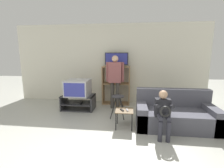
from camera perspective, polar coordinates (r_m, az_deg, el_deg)
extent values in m
plane|color=#ADADA3|center=(2.78, -11.75, -25.73)|extent=(18.00, 18.00, 0.00)
cube|color=silver|center=(5.50, -1.12, 7.04)|extent=(6.40, 0.06, 2.60)
cube|color=#38383D|center=(5.05, -11.59, -8.48)|extent=(0.94, 0.58, 0.02)
cube|color=#38383D|center=(4.99, -11.67, -6.48)|extent=(0.91, 0.58, 0.02)
cube|color=#38383D|center=(4.93, -11.77, -3.96)|extent=(0.94, 0.58, 0.02)
cube|color=#38383D|center=(5.15, -16.50, -5.94)|extent=(0.03, 0.58, 0.43)
cube|color=#38383D|center=(4.86, -6.57, -6.53)|extent=(0.03, 0.58, 0.43)
cube|color=black|center=(4.92, -11.96, -6.35)|extent=(0.24, 0.28, 0.05)
cube|color=#B2B2B7|center=(4.86, -11.87, -1.27)|extent=(0.67, 0.64, 0.46)
cube|color=#333899|center=(4.56, -13.17, -2.09)|extent=(0.59, 0.01, 0.38)
cube|color=#9E7A51|center=(5.36, -3.14, -0.35)|extent=(0.03, 0.37, 1.25)
cube|color=#9E7A51|center=(5.28, 6.09, -0.56)|extent=(0.03, 0.37, 1.25)
cube|color=#9E7A51|center=(5.45, 1.41, -6.74)|extent=(0.83, 0.37, 0.03)
cube|color=#9E7A51|center=(5.29, 1.44, 0.20)|extent=(0.83, 0.37, 0.03)
cube|color=#9E7A51|center=(5.22, 1.47, 6.10)|extent=(0.83, 0.37, 0.03)
cube|color=#9E7A4C|center=(5.23, -0.31, 1.49)|extent=(0.18, 0.04, 0.22)
cube|color=black|center=(5.24, 1.57, 6.51)|extent=(0.26, 0.20, 0.04)
cube|color=black|center=(5.23, 1.58, 8.86)|extent=(0.74, 0.04, 0.39)
cube|color=#333899|center=(5.20, 1.56, 8.86)|extent=(0.69, 0.01, 0.34)
cylinder|color=black|center=(4.19, 0.42, -8.45)|extent=(0.16, 0.19, 0.55)
cylinder|color=black|center=(4.17, 3.42, -8.55)|extent=(0.16, 0.19, 0.55)
cylinder|color=black|center=(4.43, 0.80, -7.39)|extent=(0.16, 0.19, 0.55)
cylinder|color=black|center=(4.41, 3.63, -7.48)|extent=(0.16, 0.19, 0.55)
cylinder|color=#333338|center=(4.22, 2.09, -4.34)|extent=(0.33, 0.33, 0.02)
cube|color=brown|center=(3.66, 4.36, -9.29)|extent=(0.39, 0.39, 0.02)
cylinder|color=black|center=(3.58, 1.34, -13.18)|extent=(0.02, 0.02, 0.39)
cylinder|color=black|center=(3.57, 7.03, -13.36)|extent=(0.02, 0.02, 0.39)
cylinder|color=black|center=(3.90, 1.85, -11.15)|extent=(0.02, 0.02, 0.39)
cylinder|color=black|center=(3.89, 7.04, -11.30)|extent=(0.02, 0.02, 0.39)
cube|color=black|center=(3.64, 3.50, -9.09)|extent=(0.10, 0.14, 0.02)
cube|color=gray|center=(3.64, 5.34, -9.09)|extent=(0.06, 0.15, 0.02)
cube|color=#4C4C56|center=(4.01, 21.24, -11.25)|extent=(1.72, 0.90, 0.39)
cube|color=#4C4C56|center=(4.21, 20.46, -4.32)|extent=(1.72, 0.20, 0.42)
cube|color=#4C4C56|center=(3.87, 10.29, -10.52)|extent=(0.22, 0.90, 0.51)
cube|color=#4C4C56|center=(4.23, 31.33, -10.05)|extent=(0.22, 0.90, 0.51)
cylinder|color=#3D3833|center=(4.92, 0.09, -4.00)|extent=(0.11, 0.11, 0.80)
cylinder|color=#3D3833|center=(4.90, 2.01, -4.06)|extent=(0.11, 0.11, 0.80)
cube|color=#8C4C4C|center=(4.78, 1.07, 4.11)|extent=(0.38, 0.20, 0.60)
cylinder|color=#8C4C4C|center=(4.81, -1.64, 4.32)|extent=(0.08, 0.08, 0.57)
cylinder|color=#8C4C4C|center=(4.76, 3.81, 4.24)|extent=(0.08, 0.08, 0.57)
sphere|color=#DBAD89|center=(4.76, 1.09, 8.86)|extent=(0.19, 0.19, 0.19)
cylinder|color=#2D2D38|center=(3.30, 16.58, -15.79)|extent=(0.08, 0.08, 0.39)
cylinder|color=#2D2D38|center=(3.33, 19.23, -15.71)|extent=(0.08, 0.08, 0.39)
cylinder|color=#2D2D38|center=(3.34, 16.38, -10.92)|extent=(0.09, 0.30, 0.09)
cylinder|color=#2D2D38|center=(3.36, 18.94, -10.88)|extent=(0.09, 0.30, 0.09)
cube|color=#232328|center=(3.44, 17.34, -7.88)|extent=(0.30, 0.17, 0.36)
cylinder|color=#232328|center=(3.28, 15.46, -7.37)|extent=(0.06, 0.31, 0.14)
cylinder|color=#232328|center=(3.33, 20.10, -7.36)|extent=(0.06, 0.31, 0.14)
sphere|color=tan|center=(3.37, 17.58, -3.57)|extent=(0.17, 0.17, 0.17)
torus|color=black|center=(3.17, 18.27, -9.17)|extent=(0.21, 0.04, 0.21)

